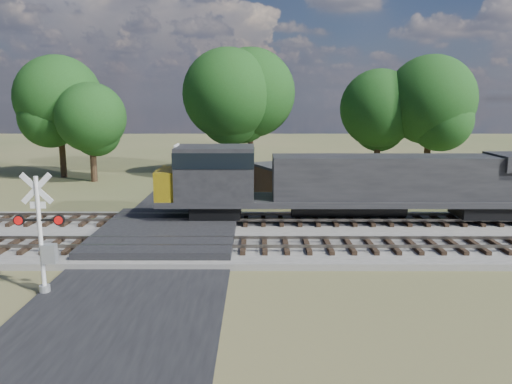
{
  "coord_description": "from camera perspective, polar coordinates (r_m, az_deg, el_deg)",
  "views": [
    {
      "loc": [
        4.63,
        -24.63,
        7.18
      ],
      "look_at": [
        4.58,
        2.0,
        2.2
      ],
      "focal_mm": 35.0,
      "sensor_mm": 36.0,
      "label": 1
    }
  ],
  "objects": [
    {
      "name": "crossing_signal_far",
      "position": [
        33.34,
        -2.02,
        1.24
      ],
      "size": [
        1.71,
        0.37,
        4.24
      ],
      "rotation": [
        0.0,
        0.0,
        3.08
      ],
      "color": "silver",
      "rests_on": "ground"
    },
    {
      "name": "ground",
      "position": [
        26.07,
        -10.18,
        -5.56
      ],
      "size": [
        160.0,
        160.0,
        0.0
      ],
      "primitive_type": "plane",
      "color": "#49552D",
      "rests_on": "ground"
    },
    {
      "name": "equipment_shed",
      "position": [
        35.04,
        3.49,
        1.04
      ],
      "size": [
        5.26,
        5.26,
        2.71
      ],
      "rotation": [
        0.0,
        0.0,
        0.42
      ],
      "color": "#4A341F",
      "rests_on": "ground"
    },
    {
      "name": "treeline",
      "position": [
        45.33,
        0.48,
        10.26
      ],
      "size": [
        83.31,
        11.97,
        11.88
      ],
      "color": "black",
      "rests_on": "ground"
    },
    {
      "name": "road",
      "position": [
        26.06,
        -10.18,
        -5.47
      ],
      "size": [
        7.0,
        60.0,
        0.08
      ],
      "primitive_type": "cube",
      "color": "black",
      "rests_on": "ground"
    },
    {
      "name": "ballast_bed",
      "position": [
        26.64,
        11.77,
        -4.93
      ],
      "size": [
        140.0,
        10.0,
        0.3
      ],
      "primitive_type": "cube",
      "color": "gray",
      "rests_on": "ground"
    },
    {
      "name": "track_near",
      "position": [
        23.67,
        -3.57,
        -6.03
      ],
      "size": [
        140.0,
        2.6,
        0.33
      ],
      "color": "black",
      "rests_on": "ballast_bed"
    },
    {
      "name": "crossing_panel",
      "position": [
        26.46,
        -10.01,
        -4.6
      ],
      "size": [
        7.0,
        9.0,
        0.62
      ],
      "primitive_type": "cube",
      "color": "#262628",
      "rests_on": "ground"
    },
    {
      "name": "track_far",
      "position": [
        28.49,
        -2.94,
        -3.16
      ],
      "size": [
        140.0,
        2.6,
        0.33
      ],
      "color": "black",
      "rests_on": "ballast_bed"
    },
    {
      "name": "crossing_signal_near",
      "position": [
        20.0,
        -23.1,
        -5.55
      ],
      "size": [
        1.85,
        0.4,
        4.59
      ],
      "rotation": [
        0.0,
        0.0,
        0.02
      ],
      "color": "silver",
      "rests_on": "ground"
    }
  ]
}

